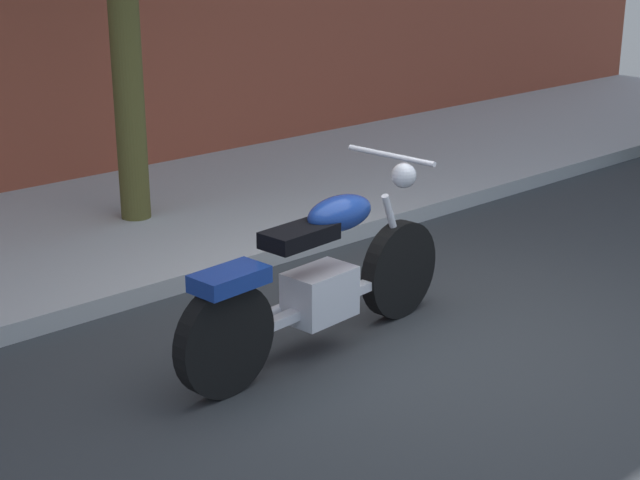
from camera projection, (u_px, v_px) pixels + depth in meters
name	position (u px, v px, depth m)	size (l,w,h in m)	color
ground_plane	(423.00, 342.00, 6.29)	(60.00, 60.00, 0.00)	#303335
sidewalk	(149.00, 221.00, 8.55)	(20.12, 3.00, 0.14)	#A8A8A8
motorcycle	(319.00, 280.00, 6.00)	(2.26, 0.70, 1.17)	black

